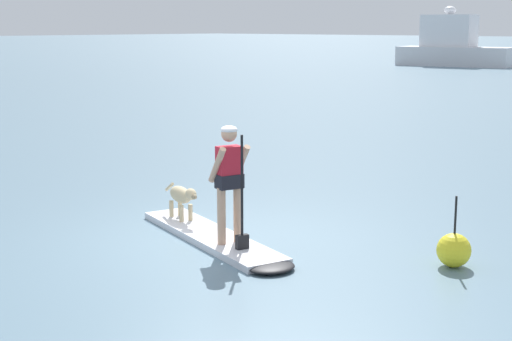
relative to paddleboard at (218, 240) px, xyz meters
name	(u,v)px	position (x,y,z in m)	size (l,w,h in m)	color
ground_plane	(211,240)	(-0.22, 0.07, -0.05)	(400.00, 400.00, 0.00)	slate
paddleboard	(218,240)	(0.00, 0.00, 0.00)	(3.66, 1.69, 0.10)	silver
person_paddler	(230,176)	(0.35, -0.11, 1.01)	(0.67, 0.57, 1.67)	tan
dog	(182,196)	(-1.14, 0.35, 0.42)	(1.06, 0.41, 0.56)	#CCB78C
moored_boat_center	(453,47)	(-21.00, 46.89, 1.41)	(9.01, 4.49, 4.56)	silver
marker_buoy	(454,250)	(3.06, 1.30, 0.18)	(0.45, 0.45, 0.95)	yellow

